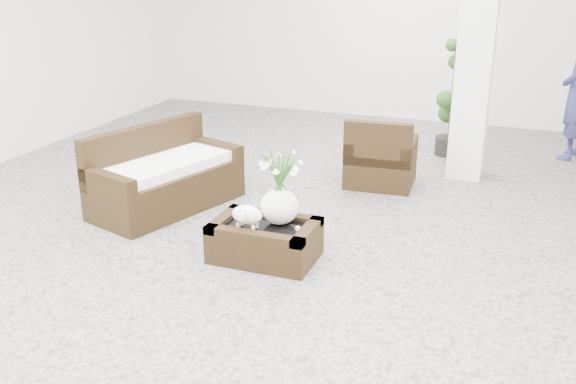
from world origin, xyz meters
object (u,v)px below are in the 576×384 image
(topiary, at_px, (453,99))
(loveseat, at_px, (166,170))
(coffee_table, at_px, (265,242))
(armchair, at_px, (382,150))

(topiary, bearing_deg, loveseat, -129.39)
(loveseat, distance_m, topiary, 3.99)
(loveseat, bearing_deg, topiary, -21.57)
(coffee_table, distance_m, loveseat, 1.66)
(coffee_table, xyz_separation_m, armchair, (0.49, 2.34, 0.25))
(armchair, distance_m, loveseat, 2.49)
(armchair, bearing_deg, loveseat, 35.25)
(armchair, relative_size, topiary, 0.54)
(armchair, xyz_separation_m, loveseat, (-1.93, -1.57, 0.02))
(coffee_table, distance_m, topiary, 4.03)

